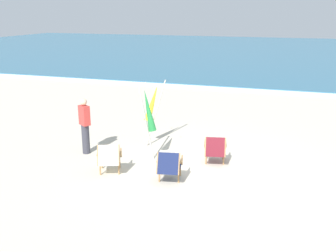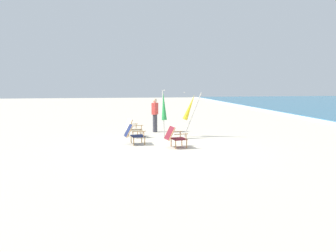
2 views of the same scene
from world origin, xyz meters
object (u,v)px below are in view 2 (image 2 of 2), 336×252
umbrella_furled_yellow (190,108)px  umbrella_furled_green (164,107)px  beach_chair_front_left (132,128)px  beach_chair_back_right (134,134)px  beach_chair_far_center (175,136)px  person_near_chairs (155,115)px

umbrella_furled_yellow → umbrella_furled_green: bearing=-75.1°
beach_chair_front_left → beach_chair_back_right: 1.59m
beach_chair_far_center → person_near_chairs: bearing=-174.7°
beach_chair_back_right → umbrella_furled_yellow: umbrella_furled_yellow is taller
beach_chair_far_center → person_near_chairs: person_near_chairs is taller
umbrella_furled_green → beach_chair_front_left: bearing=-112.9°
beach_chair_far_center → beach_chair_front_left: beach_chair_front_left is taller
beach_chair_front_left → person_near_chairs: person_near_chairs is taller
beach_chair_front_left → umbrella_furled_green: bearing=67.1°
person_near_chairs → umbrella_furled_green: bearing=5.6°
beach_chair_front_left → person_near_chairs: 1.79m
beach_chair_front_left → beach_chair_back_right: beach_chair_front_left is taller
umbrella_furled_yellow → person_near_chairs: size_ratio=1.22×
beach_chair_front_left → beach_chair_back_right: size_ratio=1.00×
umbrella_furled_green → person_near_chairs: (-1.88, -0.19, -0.53)m
beach_chair_far_center → umbrella_furled_yellow: 2.55m
umbrella_furled_yellow → person_near_chairs: umbrella_furled_yellow is taller
beach_chair_back_right → umbrella_furled_green: bearing=128.0°
beach_chair_far_center → beach_chair_back_right: size_ratio=1.00×
beach_chair_front_left → beach_chair_back_right: (1.59, 0.01, -0.01)m
beach_chair_far_center → umbrella_furled_green: bearing=-175.0°
beach_chair_far_center → umbrella_furled_green: umbrella_furled_green is taller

